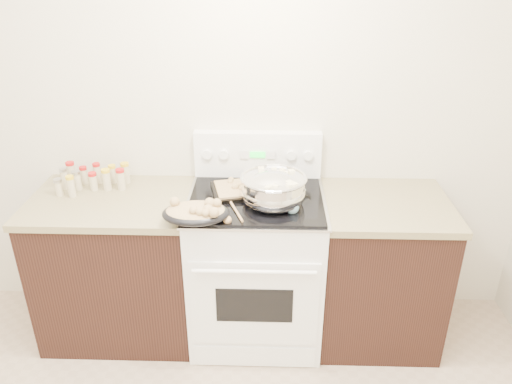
{
  "coord_description": "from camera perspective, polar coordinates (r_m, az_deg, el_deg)",
  "views": [
    {
      "loc": [
        0.43,
        -1.08,
        2.2
      ],
      "look_at": [
        0.35,
        1.37,
        1.0
      ],
      "focal_mm": 35.0,
      "sensor_mm": 36.0,
      "label": 1
    }
  ],
  "objects": [
    {
      "name": "spice_jars",
      "position": [
        3.1,
        -18.24,
        1.54
      ],
      "size": [
        0.39,
        0.24,
        0.13
      ],
      "color": "#BFB28C",
      "rests_on": "counter_left"
    },
    {
      "name": "wooden_spoon",
      "position": [
        2.58,
        -2.92,
        -2.85
      ],
      "size": [
        0.1,
        0.24,
        0.04
      ],
      "color": "tan",
      "rests_on": "kitchen_range"
    },
    {
      "name": "kitchen_range",
      "position": [
        3.03,
        0.03,
        -8.22
      ],
      "size": [
        0.78,
        0.73,
        1.22
      ],
      "color": "white",
      "rests_on": "ground"
    },
    {
      "name": "mixing_bowl",
      "position": [
        2.69,
        2.01,
        0.23
      ],
      "size": [
        0.37,
        0.37,
        0.21
      ],
      "color": "silver",
      "rests_on": "kitchen_range"
    },
    {
      "name": "roasting_pan",
      "position": [
        2.56,
        -6.85,
        -2.3
      ],
      "size": [
        0.36,
        0.26,
        0.12
      ],
      "color": "black",
      "rests_on": "kitchen_range"
    },
    {
      "name": "blue_ladle",
      "position": [
        2.65,
        4.23,
        -1.56
      ],
      "size": [
        0.12,
        0.26,
        0.09
      ],
      "color": "#78A3B3",
      "rests_on": "kitchen_range"
    },
    {
      "name": "counter_right",
      "position": [
        3.12,
        13.7,
        -8.59
      ],
      "size": [
        0.73,
        0.67,
        0.92
      ],
      "color": "black",
      "rests_on": "ground"
    },
    {
      "name": "room_shell",
      "position": [
        1.26,
        -18.09,
        1.44
      ],
      "size": [
        4.1,
        3.6,
        2.75
      ],
      "color": "beige",
      "rests_on": "ground"
    },
    {
      "name": "baking_sheet",
      "position": [
        2.86,
        -1.03,
        0.44
      ],
      "size": [
        0.44,
        0.35,
        0.06
      ],
      "color": "black",
      "rests_on": "kitchen_range"
    },
    {
      "name": "counter_left",
      "position": [
        3.19,
        -15.22,
        -8.04
      ],
      "size": [
        0.93,
        0.67,
        0.92
      ],
      "color": "black",
      "rests_on": "ground"
    }
  ]
}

